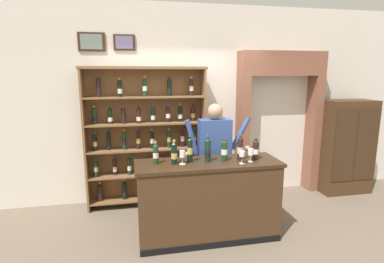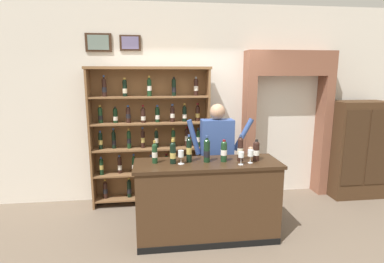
{
  "view_description": "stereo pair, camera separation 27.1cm",
  "coord_description": "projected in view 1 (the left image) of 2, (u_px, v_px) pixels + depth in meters",
  "views": [
    {
      "loc": [
        -0.81,
        -3.48,
        2.08
      ],
      "look_at": [
        -0.07,
        0.18,
        1.36
      ],
      "focal_mm": 28.18,
      "sensor_mm": 36.0,
      "label": 1
    },
    {
      "loc": [
        -0.54,
        -3.52,
        2.08
      ],
      "look_at": [
        -0.07,
        0.18,
        1.36
      ],
      "focal_mm": 28.18,
      "sensor_mm": 36.0,
      "label": 2
    }
  ],
  "objects": [
    {
      "name": "wine_glass_spare",
      "position": [
        182.0,
        155.0,
        3.6
      ],
      "size": [
        0.08,
        0.08,
        0.17
      ],
      "color": "silver",
      "rests_on": "tasting_counter"
    },
    {
      "name": "ground_plane",
      "position": [
        200.0,
        238.0,
        3.9
      ],
      "size": [
        14.0,
        14.0,
        0.02
      ],
      "primitive_type": "cube",
      "color": "#6B5B4C"
    },
    {
      "name": "tasting_bottle_chianti",
      "position": [
        190.0,
        149.0,
        3.69
      ],
      "size": [
        0.07,
        0.07,
        0.34
      ],
      "color": "black",
      "rests_on": "tasting_counter"
    },
    {
      "name": "wine_glass_center",
      "position": [
        251.0,
        152.0,
        3.71
      ],
      "size": [
        0.07,
        0.07,
        0.17
      ],
      "color": "silver",
      "rests_on": "tasting_counter"
    },
    {
      "name": "shopkeeper",
      "position": [
        215.0,
        148.0,
        4.3
      ],
      "size": [
        0.97,
        0.22,
        1.67
      ],
      "color": "#2D3347",
      "rests_on": "ground"
    },
    {
      "name": "tasting_counter",
      "position": [
        208.0,
        200.0,
        3.82
      ],
      "size": [
        1.8,
        0.6,
        1.01
      ],
      "color": "#422B19",
      "rests_on": "ground"
    },
    {
      "name": "back_wall",
      "position": [
        181.0,
        104.0,
        5.02
      ],
      "size": [
        12.0,
        0.19,
        3.17
      ],
      "color": "silver",
      "rests_on": "ground"
    },
    {
      "name": "tasting_bottle_super_tuscan",
      "position": [
        240.0,
        148.0,
        3.78
      ],
      "size": [
        0.07,
        0.07,
        0.34
      ],
      "color": "black",
      "rests_on": "tasting_counter"
    },
    {
      "name": "tasting_bottle_rosso",
      "position": [
        156.0,
        153.0,
        3.62
      ],
      "size": [
        0.07,
        0.07,
        0.28
      ],
      "color": "#19381E",
      "rests_on": "tasting_counter"
    },
    {
      "name": "archway_doorway",
      "position": [
        277.0,
        111.0,
        5.25
      ],
      "size": [
        1.48,
        0.45,
        2.44
      ],
      "color": "brown",
      "rests_on": "ground"
    },
    {
      "name": "tasting_bottle_riserva",
      "position": [
        208.0,
        150.0,
        3.7
      ],
      "size": [
        0.08,
        0.08,
        0.33
      ],
      "color": "black",
      "rests_on": "tasting_counter"
    },
    {
      "name": "side_cabinet",
      "position": [
        345.0,
        146.0,
        5.3
      ],
      "size": [
        0.87,
        0.49,
        1.63
      ],
      "color": "#422B19",
      "rests_on": "ground"
    },
    {
      "name": "wine_shelf",
      "position": [
        146.0,
        135.0,
        4.69
      ],
      "size": [
        1.87,
        0.31,
        2.18
      ],
      "color": "brown",
      "rests_on": "ground"
    },
    {
      "name": "tasting_bottle_bianco",
      "position": [
        224.0,
        150.0,
        3.73
      ],
      "size": [
        0.08,
        0.08,
        0.28
      ],
      "color": "#19381E",
      "rests_on": "tasting_counter"
    },
    {
      "name": "wine_glass_left",
      "position": [
        242.0,
        154.0,
        3.63
      ],
      "size": [
        0.07,
        0.07,
        0.16
      ],
      "color": "silver",
      "rests_on": "tasting_counter"
    },
    {
      "name": "tasting_bottle_vin_santo",
      "position": [
        256.0,
        149.0,
        3.81
      ],
      "size": [
        0.08,
        0.08,
        0.27
      ],
      "color": "black",
      "rests_on": "tasting_counter"
    },
    {
      "name": "tasting_bottle_prosecco",
      "position": [
        174.0,
        153.0,
        3.61
      ],
      "size": [
        0.07,
        0.07,
        0.3
      ],
      "color": "black",
      "rests_on": "tasting_counter"
    }
  ]
}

